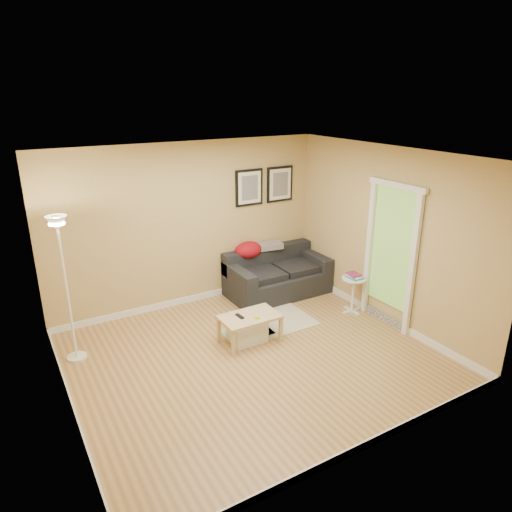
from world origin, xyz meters
name	(u,v)px	position (x,y,z in m)	size (l,w,h in m)	color
floor	(253,357)	(0.00, 0.00, 0.00)	(4.50, 4.50, 0.00)	#B28A4C
ceiling	(252,157)	(0.00, 0.00, 2.60)	(4.50, 4.50, 0.00)	white
wall_back	(189,226)	(0.00, 2.00, 1.30)	(4.50, 4.50, 0.00)	tan
wall_front	(367,335)	(0.00, -2.00, 1.30)	(4.50, 4.50, 0.00)	tan
wall_left	(56,306)	(-2.25, 0.00, 1.30)	(4.00, 4.00, 0.00)	tan
wall_right	(386,237)	(2.25, 0.00, 1.30)	(4.00, 4.00, 0.00)	tan
baseboard_back	(193,298)	(0.00, 1.99, 0.05)	(4.50, 0.02, 0.10)	white
baseboard_front	(356,449)	(0.00, -1.99, 0.05)	(4.50, 0.02, 0.10)	white
baseboard_left	(74,410)	(-2.24, 0.00, 0.05)	(0.02, 4.00, 0.10)	white
baseboard_right	(378,314)	(2.24, 0.00, 0.05)	(0.02, 4.00, 0.10)	white
sofa	(278,273)	(1.38, 1.53, 0.38)	(1.70, 0.90, 0.75)	black
red_throw	(248,250)	(0.99, 1.84, 0.77)	(0.48, 0.36, 0.28)	maroon
plaid_throw	(270,245)	(1.41, 1.84, 0.78)	(0.42, 0.26, 0.10)	tan
framed_print_left	(249,188)	(1.08, 1.98, 1.80)	(0.50, 0.04, 0.60)	black
framed_print_right	(280,184)	(1.68, 1.98, 1.80)	(0.50, 0.04, 0.60)	black
area_rug	(271,322)	(0.72, 0.68, 0.01)	(1.25, 0.85, 0.01)	beige
green_runner	(247,332)	(0.25, 0.61, 0.01)	(0.70, 0.50, 0.01)	#668C4C
coffee_table	(250,329)	(0.16, 0.36, 0.20)	(0.80, 0.49, 0.40)	tan
remote_control	(240,316)	(0.03, 0.40, 0.41)	(0.05, 0.16, 0.02)	black
tape_roll	(257,317)	(0.21, 0.25, 0.42)	(0.07, 0.07, 0.03)	yellow
storage_bin	(247,331)	(0.14, 0.40, 0.15)	(0.50, 0.37, 0.31)	white
side_table	(353,295)	(2.02, 0.36, 0.29)	(0.38, 0.38, 0.57)	white
book_stack	(354,276)	(2.02, 0.36, 0.61)	(0.18, 0.24, 0.08)	teal
floor_lamp	(67,294)	(-2.00, 1.15, 0.91)	(0.25, 0.25, 1.93)	white
doorway	(390,258)	(2.20, -0.15, 1.02)	(0.12, 1.01, 2.13)	white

